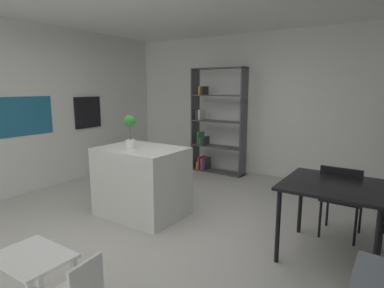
# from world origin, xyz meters

# --- Properties ---
(ground_plane) EXTENTS (9.16, 9.16, 0.00)m
(ground_plane) POSITION_xyz_m (0.00, 0.00, 0.00)
(ground_plane) COLOR beige
(back_partition) EXTENTS (6.66, 0.06, 2.69)m
(back_partition) POSITION_xyz_m (0.00, 3.02, 1.35)
(back_partition) COLOR white
(back_partition) RESTS_ON ground_plane
(tall_cabinet_run_left) EXTENTS (0.66, 5.50, 2.69)m
(tall_cabinet_run_left) POSITION_xyz_m (-2.94, 0.00, 1.35)
(tall_cabinet_run_left) COLOR silver
(tall_cabinet_run_left) RESTS_ON ground_plane
(cabinet_niche_splashback) EXTENTS (0.01, 0.95, 0.61)m
(cabinet_niche_splashback) POSITION_xyz_m (-2.61, -0.14, 1.24)
(cabinet_niche_splashback) COLOR #1E6084
(cabinet_niche_splashback) RESTS_ON ground_plane
(built_in_oven) EXTENTS (0.06, 0.56, 0.58)m
(built_in_oven) POSITION_xyz_m (-2.59, 1.07, 1.23)
(built_in_oven) COLOR black
(built_in_oven) RESTS_ON ground_plane
(kitchen_island) EXTENTS (1.10, 0.80, 0.91)m
(kitchen_island) POSITION_xyz_m (-0.47, 0.21, 0.45)
(kitchen_island) COLOR silver
(kitchen_island) RESTS_ON ground_plane
(potted_plant_on_island) EXTENTS (0.15, 0.15, 0.43)m
(potted_plant_on_island) POSITION_xyz_m (-0.54, 0.09, 1.16)
(potted_plant_on_island) COLOR white
(potted_plant_on_island) RESTS_ON kitchen_island
(open_bookshelf) EXTENTS (1.10, 0.30, 2.05)m
(open_bookshelf) POSITION_xyz_m (-0.77, 2.65, 0.93)
(open_bookshelf) COLOR #4C4C51
(open_bookshelf) RESTS_ON ground_plane
(child_table) EXTENTS (0.58, 0.42, 0.45)m
(child_table) POSITION_xyz_m (0.13, -1.63, 0.37)
(child_table) COLOR white
(child_table) RESTS_ON ground_plane
(dining_table) EXTENTS (0.94, 0.90, 0.76)m
(dining_table) POSITION_xyz_m (1.85, 0.44, 0.68)
(dining_table) COLOR black
(dining_table) RESTS_ON ground_plane
(dining_chair_far) EXTENTS (0.43, 0.44, 0.84)m
(dining_chair_far) POSITION_xyz_m (1.84, 0.92, 0.51)
(dining_chair_far) COLOR black
(dining_chair_far) RESTS_ON ground_plane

